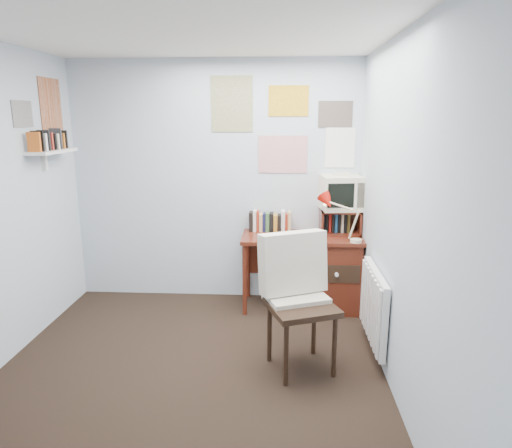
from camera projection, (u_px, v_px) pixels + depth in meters
The scene contains 14 objects.
ground at pixel (186, 384), 3.37m from camera, with size 3.50×3.50×0.00m, color black.
back_wall at pixel (216, 183), 4.78m from camera, with size 3.00×0.02×2.50m, color #AFBCC8.
right_wall at pixel (404, 222), 3.00m from camera, with size 0.02×3.50×2.50m, color #AFBCC8.
ceiling at pixel (171, 21), 2.80m from camera, with size 3.00×3.50×0.02m, color white.
desk at pixel (328, 270), 4.65m from camera, with size 1.20×0.55×0.76m.
desk_chair at pixel (302, 307), 3.47m from camera, with size 0.53×0.50×1.03m, color black.
desk_lamp at pixel (357, 221), 4.30m from camera, with size 0.29×0.24×0.41m, color red.
tv_riser at pixel (340, 222), 4.64m from camera, with size 0.40×0.30×0.25m, color #521E12.
crt_tv at pixel (341, 191), 4.59m from camera, with size 0.39×0.36×0.37m, color beige.
book_row at pixel (278, 221), 4.75m from camera, with size 0.60×0.14×0.22m, color #521E12.
radiator at pixel (374, 306), 3.73m from camera, with size 0.09×0.80×0.60m, color white.
wall_shelf at pixel (52, 151), 4.14m from camera, with size 0.20×0.62×0.24m, color white.
posters_back at pixel (283, 124), 4.60m from camera, with size 1.20×0.01×0.90m, color white.
posters_left at pixel (37, 108), 4.06m from camera, with size 0.01×0.70×0.60m, color white.
Camera 1 is at (0.69, -2.97, 1.93)m, focal length 32.00 mm.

